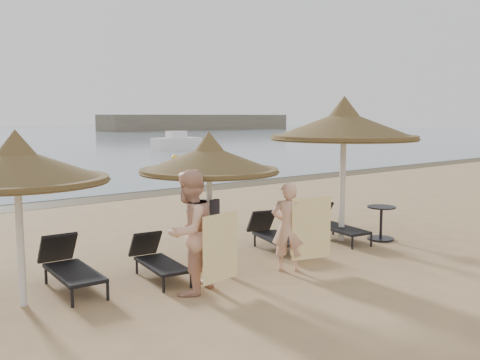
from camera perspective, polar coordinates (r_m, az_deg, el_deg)
The scene contains 17 objects.
ground at distance 9.85m, azimuth -1.81°, elevation -9.69°, with size 160.00×160.00×0.00m, color tan.
wet_sand_strip at distance 18.08m, azimuth -20.19°, elevation -2.47°, with size 200.00×1.60×0.01m, color #463C26.
palapa_left at distance 8.35m, azimuth -22.73°, elevation 1.36°, with size 2.64×2.64×2.62m.
palapa_center at distance 9.67m, azimuth -3.31°, elevation 2.16°, with size 2.55×2.55×2.53m.
palapa_right at distance 12.07m, azimuth 11.02°, elevation 5.68°, with size 3.27×3.27×3.24m.
lounger_far_left at distance 9.32m, azimuth -17.78°, elevation -8.66°, with size 0.72×1.85×0.81m.
lounger_near_left at distance 9.56m, azimuth -8.89°, elevation -8.27°, with size 0.75×1.67×0.72m.
lounger_near_right at distance 11.35m, azimuth 3.54°, elevation -5.69°, with size 1.00×1.78×0.76m.
lounger_far_right at distance 12.42m, azimuth 10.04°, elevation -4.65°, with size 0.89×1.82×0.78m.
side_table at distance 12.59m, azimuth 14.80°, elevation -4.56°, with size 0.64×0.64×0.77m.
person_left at distance 8.46m, azimuth -5.43°, elevation -4.50°, with size 1.05×0.68×2.29m, color #E0A789.
person_right at distance 9.69m, azimuth 5.15°, elevation -4.25°, with size 0.87×0.56×1.89m, color #E0A789.
towel_left at distance 8.46m, azimuth -2.09°, elevation -7.22°, with size 0.77×0.14×1.09m.
towel_right at distance 9.79m, azimuth 7.64°, elevation -5.13°, with size 0.78×0.24×1.13m.
bag_patterned at distance 9.94m, azimuth -3.88°, elevation -3.07°, with size 0.27×0.13×0.33m.
bag_dark at distance 9.66m, azimuth -2.72°, elevation -3.09°, with size 0.25×0.17×0.34m.
buoy_right at distance 33.97m, azimuth -6.99°, elevation 2.40°, with size 0.38×0.38×0.38m, color yellow.
Camera 1 is at (-5.71, -7.52, 2.81)m, focal length 40.00 mm.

